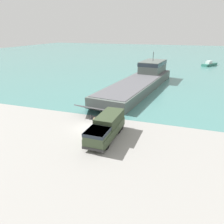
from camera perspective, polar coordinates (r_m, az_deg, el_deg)
name	(u,v)px	position (r m, az deg, el deg)	size (l,w,h in m)	color
ground_plane	(90,128)	(30.78, -5.88, -4.21)	(240.00, 240.00, 0.00)	gray
water_surface	(164,56)	(121.12, 13.43, 14.08)	(240.00, 180.00, 0.01)	#477F7A
landing_craft	(142,79)	(53.49, 7.89, 8.53)	(11.56, 37.79, 7.47)	#56605B
military_truck	(106,127)	(27.40, -1.58, -3.98)	(2.72, 8.20, 2.78)	#3D4C33
soldier_on_ramp	(94,123)	(29.88, -4.62, -2.78)	(0.50, 0.45, 1.78)	#4C4738
moored_boat_a	(209,64)	(92.57, 24.08, 11.35)	(6.05, 7.93, 1.86)	#2D7060
mooring_bollard	(91,117)	(33.63, -5.47, -1.22)	(0.33, 0.33, 0.74)	#333338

